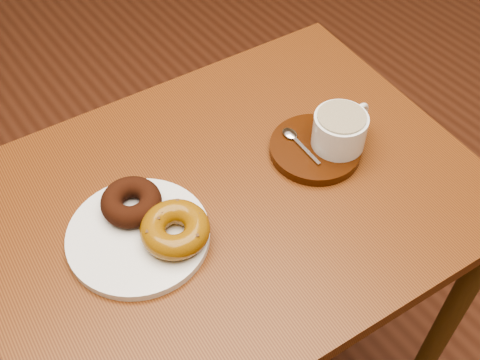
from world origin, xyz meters
TOP-DOWN VIEW (x-y plane):
  - ground at (0.00, 0.00)m, footprint 6.00×6.00m
  - cafe_table at (0.01, -0.18)m, footprint 0.85×0.66m
  - donut_plate at (-0.16, -0.17)m, footprint 0.27×0.27m
  - donut_cinnamon at (-0.14, -0.13)m, footprint 0.11×0.11m
  - donut_caramel at (-0.11, -0.21)m, footprint 0.13×0.13m
  - saucer at (0.18, -0.20)m, footprint 0.18×0.18m
  - coffee_cup at (0.21, -0.21)m, footprint 0.12×0.09m
  - teaspoon at (0.16, -0.16)m, footprint 0.02×0.10m

SIDE VIEW (x-z plane):
  - ground at x=0.00m, z-range 0.00..0.00m
  - cafe_table at x=0.01m, z-range 0.26..1.01m
  - donut_plate at x=-0.16m, z-range 0.75..0.77m
  - saucer at x=0.18m, z-range 0.75..0.77m
  - teaspoon at x=0.16m, z-range 0.77..0.78m
  - donut_cinnamon at x=-0.14m, z-range 0.77..0.80m
  - donut_caramel at x=-0.11m, z-range 0.77..0.81m
  - coffee_cup at x=0.21m, z-range 0.77..0.83m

